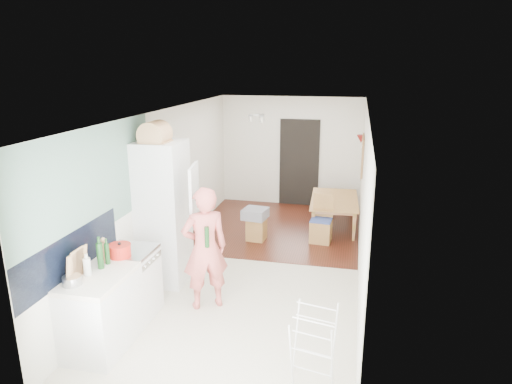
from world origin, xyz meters
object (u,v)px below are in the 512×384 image
at_px(drying_rack, 313,348).
at_px(stool, 257,229).
at_px(dining_table, 335,215).
at_px(dining_chair, 321,219).
at_px(person, 205,238).

bearing_deg(drying_rack, stool, 122.96).
height_order(dining_table, stool, dining_table).
relative_size(dining_chair, stool, 2.08).
bearing_deg(stool, person, -93.44).
xyz_separation_m(dining_table, dining_chair, (-0.22, -0.90, 0.20)).
xyz_separation_m(person, drying_rack, (1.58, -1.25, -0.58)).
bearing_deg(dining_chair, stool, -167.36).
bearing_deg(drying_rack, dining_table, 102.43).
bearing_deg(dining_table, dining_chair, 163.75).
bearing_deg(dining_chair, person, -111.94).
xyz_separation_m(dining_chair, drying_rack, (0.24, -3.91, -0.03)).
relative_size(dining_chair, drying_rack, 1.08).
relative_size(stool, drying_rack, 0.52).
bearing_deg(dining_table, stool, 124.48).
bearing_deg(stool, dining_table, 37.19).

